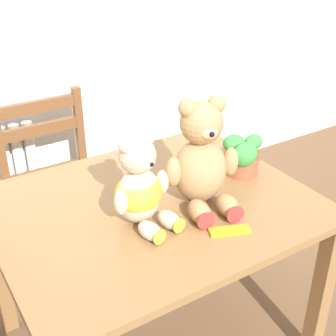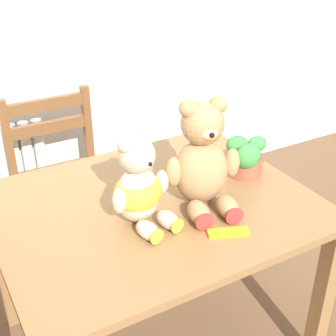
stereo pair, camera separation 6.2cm
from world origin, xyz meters
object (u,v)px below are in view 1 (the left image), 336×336
teddy_bear_right (202,160)px  chocolate_bar (230,231)px  wooden_chair_behind (55,180)px  teddy_bear_left (140,189)px  potted_plant (242,156)px

teddy_bear_right → chocolate_bar: (-0.03, -0.21, -0.16)m
wooden_chair_behind → chocolate_bar: bearing=102.1°
teddy_bear_left → teddy_bear_right: 0.25m
wooden_chair_behind → teddy_bear_right: teddy_bear_right is taller
wooden_chair_behind → chocolate_bar: 1.14m
teddy_bear_right → potted_plant: bearing=-150.7°
wooden_chair_behind → teddy_bear_left: 0.96m
potted_plant → chocolate_bar: bearing=-134.9°
teddy_bear_right → chocolate_bar: bearing=93.8°
teddy_bear_right → potted_plant: size_ratio=2.46×
teddy_bear_left → wooden_chair_behind: bearing=-100.7°
teddy_bear_left → chocolate_bar: 0.33m
potted_plant → teddy_bear_right: bearing=-162.5°
teddy_bear_left → teddy_bear_right: (0.24, -0.01, 0.04)m
wooden_chair_behind → chocolate_bar: size_ratio=6.23×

